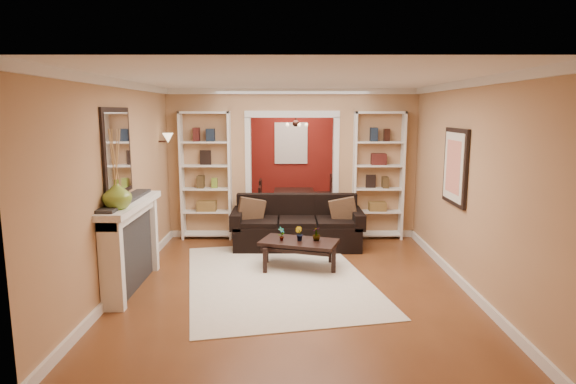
{
  "coord_description": "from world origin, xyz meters",
  "views": [
    {
      "loc": [
        -0.08,
        -7.55,
        2.3
      ],
      "look_at": [
        -0.08,
        -0.8,
        1.17
      ],
      "focal_mm": 30.0,
      "sensor_mm": 36.0,
      "label": 1
    }
  ],
  "objects_px": {
    "bookshelf_right": "(378,176)",
    "dining_table": "(296,206)",
    "bookshelf_left": "(206,176)",
    "fireplace": "(133,245)",
    "sofa": "(297,222)",
    "coffee_table": "(299,254)"
  },
  "relations": [
    {
      "from": "sofa",
      "to": "fireplace",
      "type": "distance_m",
      "value": 2.92
    },
    {
      "from": "coffee_table",
      "to": "bookshelf_right",
      "type": "height_order",
      "value": "bookshelf_right"
    },
    {
      "from": "bookshelf_left",
      "to": "dining_table",
      "type": "xyz_separation_m",
      "value": [
        1.64,
        1.65,
        -0.87
      ]
    },
    {
      "from": "coffee_table",
      "to": "fireplace",
      "type": "height_order",
      "value": "fireplace"
    },
    {
      "from": "bookshelf_right",
      "to": "dining_table",
      "type": "relative_size",
      "value": 1.45
    },
    {
      "from": "fireplace",
      "to": "bookshelf_left",
      "type": "bearing_deg",
      "value": 77.95
    },
    {
      "from": "coffee_table",
      "to": "dining_table",
      "type": "distance_m",
      "value": 3.36
    },
    {
      "from": "sofa",
      "to": "coffee_table",
      "type": "relative_size",
      "value": 2.01
    },
    {
      "from": "bookshelf_left",
      "to": "coffee_table",
      "type": "bearing_deg",
      "value": -46.27
    },
    {
      "from": "bookshelf_right",
      "to": "dining_table",
      "type": "distance_m",
      "value": 2.37
    },
    {
      "from": "bookshelf_left",
      "to": "fireplace",
      "type": "bearing_deg",
      "value": -102.05
    },
    {
      "from": "bookshelf_left",
      "to": "fireplace",
      "type": "xyz_separation_m",
      "value": [
        -0.54,
        -2.53,
        -0.57
      ]
    },
    {
      "from": "bookshelf_left",
      "to": "dining_table",
      "type": "distance_m",
      "value": 2.49
    },
    {
      "from": "fireplace",
      "to": "dining_table",
      "type": "bearing_deg",
      "value": 62.44
    },
    {
      "from": "coffee_table",
      "to": "bookshelf_right",
      "type": "distance_m",
      "value": 2.44
    },
    {
      "from": "fireplace",
      "to": "dining_table",
      "type": "xyz_separation_m",
      "value": [
        2.18,
        4.18,
        -0.3
      ]
    },
    {
      "from": "coffee_table",
      "to": "fireplace",
      "type": "relative_size",
      "value": 0.65
    },
    {
      "from": "coffee_table",
      "to": "fireplace",
      "type": "xyz_separation_m",
      "value": [
        -2.18,
        -0.82,
        0.37
      ]
    },
    {
      "from": "coffee_table",
      "to": "bookshelf_right",
      "type": "relative_size",
      "value": 0.48
    },
    {
      "from": "coffee_table",
      "to": "dining_table",
      "type": "height_order",
      "value": "dining_table"
    },
    {
      "from": "bookshelf_left",
      "to": "fireplace",
      "type": "relative_size",
      "value": 1.35
    },
    {
      "from": "fireplace",
      "to": "sofa",
      "type": "bearing_deg",
      "value": 41.91
    }
  ]
}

